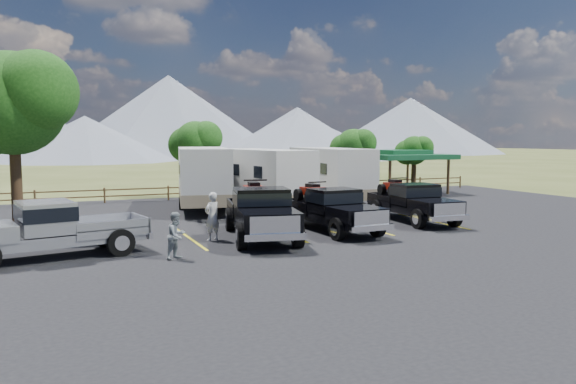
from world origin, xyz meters
name	(u,v)px	position (x,y,z in m)	size (l,w,h in m)	color
ground	(369,246)	(0.00, 0.00, 0.00)	(320.00, 320.00, 0.00)	#465122
asphalt_lot	(332,233)	(0.00, 3.00, 0.02)	(44.00, 34.00, 0.04)	black
stall_lines	(322,229)	(0.00, 4.00, 0.04)	(12.12, 5.50, 0.01)	gold
tree_big_nw	(12,103)	(-12.55, 9.03, 5.60)	(5.54, 5.18, 7.84)	black
tree_ne_a	(353,147)	(8.97, 17.01, 3.48)	(3.11, 2.92, 4.76)	black
tree_ne_b	(414,151)	(14.98, 18.01, 3.13)	(2.77, 2.59, 4.27)	black
tree_north	(195,142)	(-2.03, 19.02, 3.83)	(3.46, 3.24, 5.25)	black
rail_fence	(254,188)	(2.00, 18.50, 0.61)	(36.12, 0.12, 1.00)	brown
pavilion	(400,156)	(13.00, 17.00, 2.79)	(6.20, 6.20, 3.22)	brown
mountain_range	(65,120)	(-7.63, 105.98, 7.87)	(209.00, 71.00, 20.00)	gray
rig_left	(260,211)	(-3.31, 3.01, 1.15)	(3.54, 7.18, 2.30)	black
rig_center	(331,208)	(0.15, 3.42, 1.05)	(2.46, 6.35, 2.09)	black
rig_right	(412,201)	(5.11, 4.39, 1.04)	(2.55, 6.33, 2.07)	black
trailer_left	(203,178)	(-3.16, 12.71, 1.88)	(4.20, 10.15, 3.51)	white
trailer_center	(262,178)	(-0.12, 11.29, 1.83)	(3.49, 9.92, 3.43)	white
trailer_right	(330,175)	(4.81, 12.48, 1.84)	(3.13, 9.94, 3.44)	white
pickup_silver	(51,229)	(-11.17, 2.15, 1.05)	(6.75, 3.24, 1.94)	#989AA0
person_a	(212,216)	(-5.28, 3.19, 1.00)	(0.70, 0.46, 1.93)	#BABABA
person_b	(177,235)	(-7.30, 0.34, 0.84)	(0.78, 0.60, 1.60)	gray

